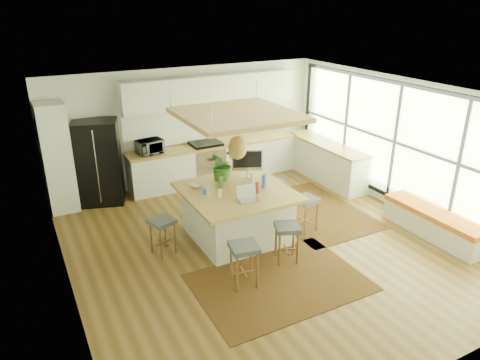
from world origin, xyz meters
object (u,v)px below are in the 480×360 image
stool_right_back (273,195)px  microwave (150,145)px  stool_left_side (163,235)px  laptop (249,194)px  stool_near_left (244,265)px  monitor (247,164)px  fridge (99,161)px  island_plant (222,167)px  island (237,214)px  stool_near_right (287,242)px  stool_right_front (305,213)px

stool_right_back → microwave: 2.95m
stool_left_side → microwave: microwave is taller
laptop → microwave: (-0.73, 3.21, 0.06)m
stool_near_left → monitor: size_ratio=1.17×
fridge → microwave: fridge is taller
stool_left_side → microwave: (0.64, 2.65, 0.76)m
stool_near_left → island_plant: island_plant is taller
fridge → island: fridge is taller
stool_left_side → island_plant: size_ratio=1.03×
stool_near_left → island_plant: bearing=73.6°
stool_left_side → island: bearing=-2.9°
stool_near_right → monitor: bearing=85.9°
island → stool_near_left: 1.52m
stool_right_back → laptop: bearing=-137.4°
stool_right_back → island_plant: (-1.16, 0.00, 0.82)m
stool_right_front → microwave: bearing=122.6°
laptop → stool_right_back: bearing=50.6°
fridge → laptop: 3.69m
stool_right_back → microwave: microwave is taller
stool_near_right → stool_near_left: bearing=-164.0°
stool_right_front → stool_right_back: (-0.11, 0.98, 0.00)m
laptop → microwave: size_ratio=0.68×
island → microwave: size_ratio=3.34×
laptop → fridge: bearing=128.1°
stool_near_right → stool_right_front: stool_right_front is taller
stool_right_front → stool_right_back: bearing=96.3°
stool_near_left → stool_left_side: bearing=118.4°
stool_near_right → island_plant: size_ratio=1.06×
monitor → stool_right_front: bearing=-23.1°
stool_near_right → stool_right_back: stool_right_back is taller
stool_right_front → island_plant: island_plant is taller
microwave → monitor: bearing=-71.0°
stool_left_side → island_plant: island_plant is taller
stool_near_left → microwave: microwave is taller
monitor → island_plant: 0.50m
microwave → island_plant: 2.26m
stool_near_left → fridge: bearing=107.2°
stool_right_front → monitor: monitor is taller
stool_right_back → island: bearing=-152.8°
stool_near_right → microwave: (-1.10, 3.85, 0.76)m
fridge → stool_right_back: 3.73m
laptop → monitor: 1.08m
stool_near_left → microwave: bearing=92.1°
stool_near_right → stool_right_front: 1.15m
stool_right_back → monitor: size_ratio=1.16×
fridge → island_plant: 2.83m
fridge → microwave: 1.14m
island → stool_near_right: 1.18m
stool_near_left → stool_near_right: stool_near_left is taller
stool_right_back → stool_left_side: stool_right_back is taller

